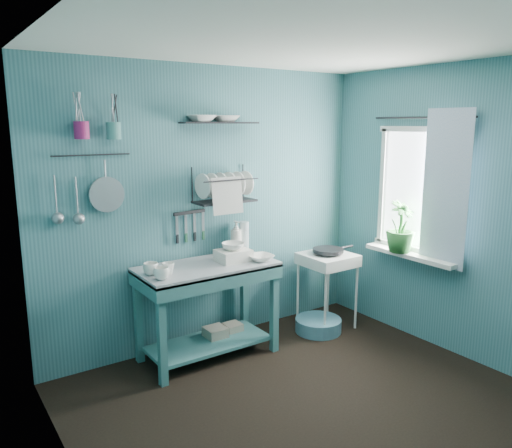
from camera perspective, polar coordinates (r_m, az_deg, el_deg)
floor at (r=3.82m, az=7.04°, el=-20.24°), size 3.20×3.20×0.00m
ceiling at (r=3.29m, az=8.17°, el=20.08°), size 3.20×3.20×0.00m
wall_back at (r=4.54m, az=-5.17°, el=1.89°), size 3.20×0.00×3.20m
wall_left at (r=2.59m, az=-19.99°, el=-6.07°), size 0.00×3.00×3.00m
wall_right at (r=4.55m, az=22.76°, el=1.05°), size 0.00×3.00×3.00m
work_counter at (r=4.38m, az=-5.53°, el=-9.88°), size 1.21×0.68×0.83m
mug_left at (r=3.89m, az=-10.73°, el=-5.57°), size 0.12×0.12×0.10m
mug_mid at (r=4.02m, az=-10.00°, el=-5.03°), size 0.14×0.14×0.09m
mug_right at (r=4.02m, az=-11.92°, el=-5.04°), size 0.17×0.17×0.10m
wash_tub at (r=4.33m, az=-2.62°, el=-3.60°), size 0.28×0.22×0.10m
tub_bowl at (r=4.31m, az=-2.63°, el=-2.56°), size 0.20×0.19×0.06m
soap_bottle at (r=4.58m, az=-2.28°, el=-1.50°), size 0.11×0.12×0.30m
water_bottle at (r=4.65m, az=-1.37°, el=-1.41°), size 0.09×0.09×0.28m
counter_bowl at (r=4.34m, az=0.53°, el=-3.88°), size 0.22×0.22×0.05m
hotplate_stand at (r=5.03m, az=8.09°, el=-7.54°), size 0.51×0.51×0.75m
frying_pan at (r=4.92m, az=8.23°, el=-3.00°), size 0.30×0.30×0.03m
knife_strip at (r=4.41m, az=-7.63°, el=1.32°), size 0.32×0.06×0.03m
dish_rack at (r=4.43m, az=-3.60°, el=4.52°), size 0.57×0.29×0.32m
upper_shelf at (r=4.41m, az=-4.21°, el=11.47°), size 0.71×0.23×0.01m
shelf_bowl_left at (r=4.33m, az=-6.25°, el=12.52°), size 0.23×0.23×0.06m
shelf_bowl_right at (r=4.45m, az=-3.45°, el=12.10°), size 0.26×0.26×0.06m
utensil_cup_magenta at (r=3.97m, az=-19.31°, el=10.08°), size 0.11×0.11×0.13m
utensil_cup_teal at (r=4.04m, az=-15.97°, el=10.21°), size 0.11×0.11×0.13m
colander at (r=4.09m, az=-16.69°, el=3.26°), size 0.28×0.03×0.28m
ladle_outer at (r=4.00m, az=-21.95°, el=3.06°), size 0.01×0.01×0.30m
ladle_inner at (r=4.03m, az=-19.82°, el=2.97°), size 0.01×0.01×0.30m
hook_rail at (r=4.05m, az=-18.28°, el=7.50°), size 0.60×0.01×0.01m
window_glass at (r=4.77m, az=18.27°, el=3.63°), size 0.00×1.10×1.10m
windowsill at (r=4.81m, az=17.22°, el=-3.40°), size 0.16×0.95×0.04m
curtain at (r=4.54m, az=20.81°, el=3.73°), size 0.00×1.35×1.35m
curtain_rod at (r=4.70m, az=18.43°, el=11.48°), size 0.02×1.05×0.02m
potted_plant at (r=4.77m, az=16.21°, el=-0.30°), size 0.31×0.31×0.47m
storage_tin_large at (r=4.58m, az=-4.65°, el=-12.98°), size 0.18×0.18×0.22m
storage_tin_small at (r=4.70m, az=-2.66°, el=-12.42°), size 0.15×0.15×0.20m
floor_basin at (r=5.01m, az=7.12°, el=-11.38°), size 0.45×0.45×0.13m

